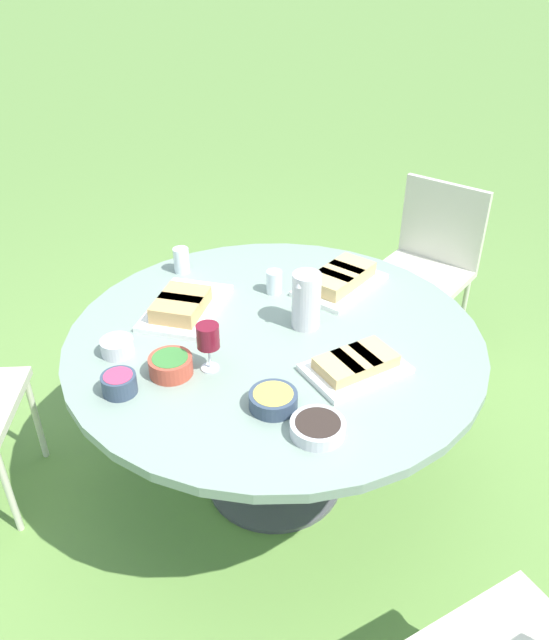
{
  "coord_description": "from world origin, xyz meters",
  "views": [
    {
      "loc": [
        1.44,
        1.13,
        1.98
      ],
      "look_at": [
        0.0,
        0.0,
        0.8
      ],
      "focal_mm": 35.0,
      "sensor_mm": 36.0,
      "label": 1
    }
  ],
  "objects_px": {
    "chair_near_left": "(428,258)",
    "water_pitcher": "(306,300)",
    "wine_glass": "(208,338)",
    "dining_table": "(274,356)"
  },
  "relations": [
    {
      "from": "water_pitcher",
      "to": "wine_glass",
      "type": "height_order",
      "value": "water_pitcher"
    },
    {
      "from": "dining_table",
      "to": "water_pitcher",
      "type": "distance_m",
      "value": 0.24
    },
    {
      "from": "water_pitcher",
      "to": "wine_glass",
      "type": "distance_m",
      "value": 0.41
    },
    {
      "from": "chair_near_left",
      "to": "wine_glass",
      "type": "xyz_separation_m",
      "value": [
        1.57,
        -0.04,
        0.33
      ]
    },
    {
      "from": "chair_near_left",
      "to": "water_pitcher",
      "type": "xyz_separation_m",
      "value": [
        1.16,
        0.06,
        0.32
      ]
    },
    {
      "from": "chair_near_left",
      "to": "water_pitcher",
      "type": "height_order",
      "value": "water_pitcher"
    },
    {
      "from": "water_pitcher",
      "to": "chair_near_left",
      "type": "bearing_deg",
      "value": -177.19
    },
    {
      "from": "wine_glass",
      "to": "chair_near_left",
      "type": "bearing_deg",
      "value": 178.57
    },
    {
      "from": "dining_table",
      "to": "wine_glass",
      "type": "height_order",
      "value": "wine_glass"
    },
    {
      "from": "wine_glass",
      "to": "water_pitcher",
      "type": "bearing_deg",
      "value": 166.55
    }
  ]
}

